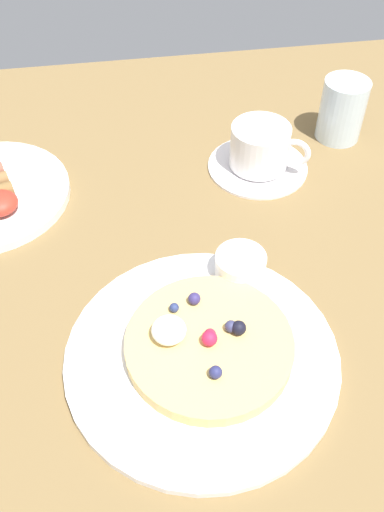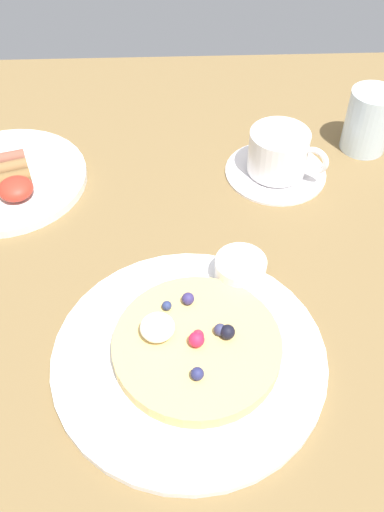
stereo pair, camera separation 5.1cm
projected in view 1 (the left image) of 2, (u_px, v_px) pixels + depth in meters
The scene contains 7 objects.
ground_plane at pixel (149, 317), 64.66cm from camera, with size 182.51×114.70×3.00cm, color brown.
pancake_plate at pixel (202, 356), 58.68cm from camera, with size 28.61×28.61×1.00cm, color white.
pancake_with_berries at pixel (207, 344), 57.97cm from camera, with size 17.50×17.50×3.84cm.
syrup_ramekin at pixel (240, 265), 64.69cm from camera, with size 5.89×5.89×2.93cm.
coffee_saucer at pixel (258, 165), 80.62cm from camera, with size 14.25×14.25×0.77cm, color white.
coffee_cup at pixel (261, 146), 78.01cm from camera, with size 10.51×8.23×6.01cm.
water_glass at pixel (342, 110), 82.81cm from camera, with size 6.64×6.64×9.19cm, color silver.
Camera 1 is at (-1.24, -39.12, 50.68)cm, focal length 39.43 mm.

